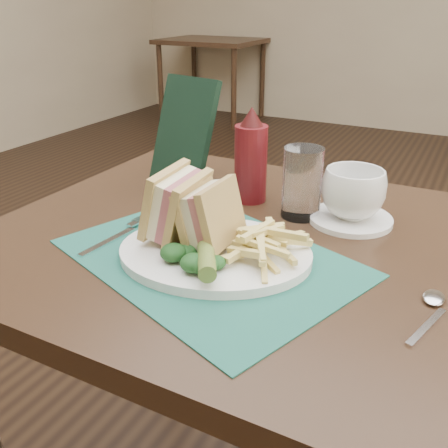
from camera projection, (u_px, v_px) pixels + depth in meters
name	position (u px, v px, depth m)	size (l,w,h in m)	color
floor	(313.00, 388.00, 1.57)	(7.00, 7.00, 0.00)	black
wall_back	(440.00, 135.00, 4.39)	(6.00, 6.00, 0.00)	tan
table_main	(249.00, 402.00, 1.01)	(0.90, 0.75, 0.75)	black
table_bg_left	(212.00, 80.00, 4.82)	(0.90, 0.75, 0.75)	black
placemat	(209.00, 258.00, 0.78)	(0.44, 0.32, 0.00)	#1B5749
plate	(215.00, 253.00, 0.77)	(0.30, 0.24, 0.01)	white
sandwich_half_a	(164.00, 202.00, 0.79)	(0.06, 0.12, 0.10)	tan
sandwich_half_b	(198.00, 212.00, 0.77)	(0.06, 0.10, 0.09)	tan
kale_garnish	(193.00, 257.00, 0.72)	(0.11, 0.08, 0.03)	#143716
pickle_spear	(206.00, 255.00, 0.71)	(0.03, 0.03, 0.12)	#556B29
fries_pile	(267.00, 239.00, 0.75)	(0.18, 0.20, 0.05)	#E2CC71
fork	(119.00, 232.00, 0.85)	(0.03, 0.17, 0.01)	silver
spoon	(430.00, 314.00, 0.63)	(0.03, 0.15, 0.01)	silver
saucer	(350.00, 219.00, 0.90)	(0.15, 0.15, 0.01)	white
coffee_cup	(353.00, 193.00, 0.88)	(0.11, 0.11, 0.09)	white
drinking_glass	(302.00, 183.00, 0.90)	(0.07, 0.07, 0.13)	white
ketchup_bottle	(251.00, 155.00, 0.96)	(0.06, 0.06, 0.19)	#530E12
check_presenter	(184.00, 134.00, 1.03)	(0.14, 0.02, 0.23)	black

